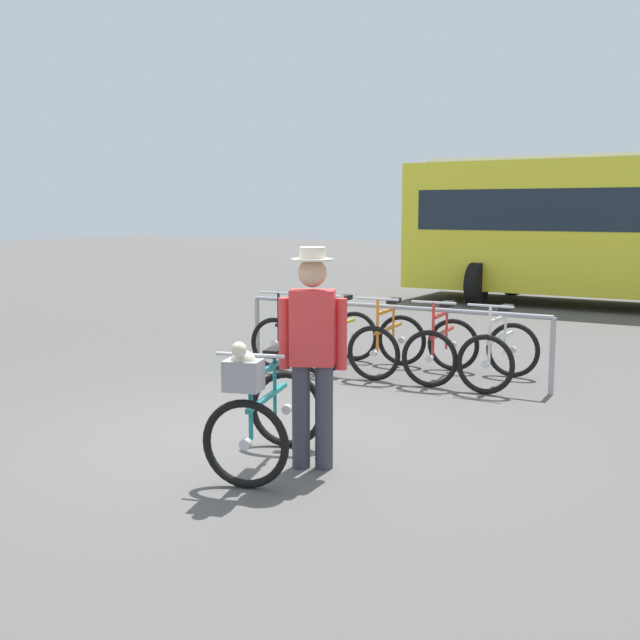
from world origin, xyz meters
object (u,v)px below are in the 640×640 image
(featured_bicycle, at_px, (262,410))
(person_with_featured_bike, at_px, (312,349))
(racked_bike_white, at_px, (500,354))
(racked_bike_yellow, at_px, (338,339))
(racked_bike_black, at_px, (291,335))
(racked_bike_red, at_px, (442,348))
(racked_bike_orange, at_px, (388,343))

(featured_bicycle, relative_size, person_with_featured_bike, 0.73)
(racked_bike_white, bearing_deg, racked_bike_yellow, -178.15)
(racked_bike_yellow, distance_m, racked_bike_white, 2.10)
(featured_bicycle, bearing_deg, person_with_featured_bike, 43.19)
(racked_bike_yellow, distance_m, featured_bicycle, 4.07)
(racked_bike_white, bearing_deg, person_with_featured_bike, -94.99)
(racked_bike_black, distance_m, racked_bike_yellow, 0.70)
(racked_bike_black, bearing_deg, featured_bicycle, -59.68)
(racked_bike_black, relative_size, featured_bicycle, 0.94)
(racked_bike_red, height_order, racked_bike_white, same)
(racked_bike_black, bearing_deg, racked_bike_orange, 1.85)
(racked_bike_yellow, height_order, racked_bike_red, same)
(racked_bike_black, xyz_separation_m, racked_bike_white, (2.80, 0.09, 0.00))
(racked_bike_orange, relative_size, person_with_featured_bike, 0.68)
(featured_bicycle, bearing_deg, racked_bike_orange, 101.88)
(racked_bike_black, xyz_separation_m, racked_bike_red, (2.10, 0.07, -0.00))
(featured_bicycle, height_order, person_with_featured_bike, person_with_featured_bike)
(racked_bike_orange, bearing_deg, racked_bike_white, 1.85)
(racked_bike_yellow, xyz_separation_m, racked_bike_red, (1.40, 0.05, -0.00))
(racked_bike_black, xyz_separation_m, person_with_featured_bike, (2.49, -3.49, 0.58))
(racked_bike_orange, distance_m, racked_bike_red, 0.70)
(racked_bike_orange, xyz_separation_m, racked_bike_white, (1.40, 0.05, 0.00))
(racked_bike_yellow, xyz_separation_m, racked_bike_white, (2.10, 0.07, 0.00))
(racked_bike_orange, height_order, racked_bike_red, same)
(racked_bike_red, distance_m, featured_bicycle, 3.83)
(racked_bike_black, xyz_separation_m, featured_bicycle, (2.20, -3.76, 0.12))
(racked_bike_black, height_order, racked_bike_red, same)
(racked_bike_yellow, distance_m, racked_bike_red, 1.40)
(racked_bike_white, height_order, person_with_featured_bike, person_with_featured_bike)
(racked_bike_red, relative_size, racked_bike_white, 1.03)
(racked_bike_orange, bearing_deg, featured_bicycle, -78.12)
(racked_bike_yellow, bearing_deg, racked_bike_white, 1.85)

